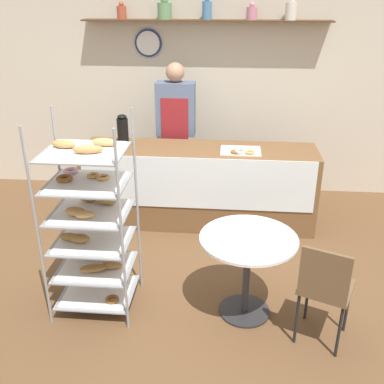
{
  "coord_description": "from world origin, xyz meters",
  "views": [
    {
      "loc": [
        0.35,
        -3.44,
        2.58
      ],
      "look_at": [
        0.0,
        0.48,
        0.79
      ],
      "focal_mm": 42.0,
      "sensor_mm": 36.0,
      "label": 1
    }
  ],
  "objects_px": {
    "cafe_table": "(248,256)",
    "donut_tray_counter": "(242,151)",
    "cafe_chair": "(325,285)",
    "pastry_rack": "(91,224)",
    "coffee_carafe": "(123,129)",
    "person_worker": "(176,129)"
  },
  "relations": [
    {
      "from": "cafe_chair",
      "to": "coffee_carafe",
      "type": "relative_size",
      "value": 2.63
    },
    {
      "from": "pastry_rack",
      "to": "coffee_carafe",
      "type": "bearing_deg",
      "value": 93.88
    },
    {
      "from": "pastry_rack",
      "to": "cafe_chair",
      "type": "relative_size",
      "value": 1.91
    },
    {
      "from": "cafe_table",
      "to": "cafe_chair",
      "type": "xyz_separation_m",
      "value": [
        0.57,
        -0.33,
        -0.01
      ]
    },
    {
      "from": "pastry_rack",
      "to": "person_worker",
      "type": "distance_m",
      "value": 2.25
    },
    {
      "from": "person_worker",
      "to": "cafe_table",
      "type": "bearing_deg",
      "value": -68.71
    },
    {
      "from": "cafe_chair",
      "to": "coffee_carafe",
      "type": "xyz_separation_m",
      "value": [
        -1.99,
        2.08,
        0.54
      ]
    },
    {
      "from": "person_worker",
      "to": "coffee_carafe",
      "type": "distance_m",
      "value": 0.73
    },
    {
      "from": "pastry_rack",
      "to": "cafe_table",
      "type": "distance_m",
      "value": 1.33
    },
    {
      "from": "person_worker",
      "to": "donut_tray_counter",
      "type": "distance_m",
      "value": 1.05
    },
    {
      "from": "coffee_carafe",
      "to": "pastry_rack",
      "type": "bearing_deg",
      "value": -86.12
    },
    {
      "from": "pastry_rack",
      "to": "person_worker",
      "type": "height_order",
      "value": "person_worker"
    },
    {
      "from": "person_worker",
      "to": "coffee_carafe",
      "type": "height_order",
      "value": "person_worker"
    },
    {
      "from": "person_worker",
      "to": "cafe_chair",
      "type": "relative_size",
      "value": 1.99
    },
    {
      "from": "cafe_table",
      "to": "donut_tray_counter",
      "type": "distance_m",
      "value": 1.59
    },
    {
      "from": "pastry_rack",
      "to": "cafe_chair",
      "type": "bearing_deg",
      "value": -10.25
    },
    {
      "from": "pastry_rack",
      "to": "person_worker",
      "type": "bearing_deg",
      "value": 78.56
    },
    {
      "from": "pastry_rack",
      "to": "cafe_chair",
      "type": "distance_m",
      "value": 1.92
    },
    {
      "from": "cafe_chair",
      "to": "donut_tray_counter",
      "type": "relative_size",
      "value": 2.02
    },
    {
      "from": "cafe_chair",
      "to": "pastry_rack",
      "type": "bearing_deg",
      "value": 12.37
    },
    {
      "from": "cafe_chair",
      "to": "coffee_carafe",
      "type": "distance_m",
      "value": 2.93
    },
    {
      "from": "cafe_chair",
      "to": "cafe_table",
      "type": "bearing_deg",
      "value": -7.35
    }
  ]
}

